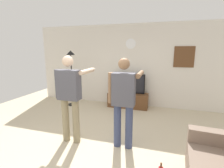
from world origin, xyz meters
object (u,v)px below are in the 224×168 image
at_px(floor_lamp, 71,67).
at_px(person_standing_nearer_lamp, 70,94).
at_px(tv_stand, 128,100).
at_px(person_standing_nearer_couch, 124,98).
at_px(television, 128,84).
at_px(framed_picture, 184,57).
at_px(wall_clock, 131,44).

xyz_separation_m(floor_lamp, person_standing_nearer_lamp, (1.17, -2.07, -0.32)).
bearing_deg(tv_stand, person_standing_nearer_lamp, -106.26).
relative_size(person_standing_nearer_lamp, person_standing_nearer_couch, 1.02).
height_order(television, framed_picture, framed_picture).
xyz_separation_m(wall_clock, floor_lamp, (-1.87, -0.61, -0.74)).
xyz_separation_m(tv_stand, wall_clock, (-0.00, 0.29, 1.83)).
bearing_deg(wall_clock, framed_picture, 0.17).
bearing_deg(person_standing_nearer_lamp, framed_picture, 49.02).
bearing_deg(television, floor_lamp, -168.85).
distance_m(floor_lamp, person_standing_nearer_couch, 2.99).
height_order(television, floor_lamp, floor_lamp).
relative_size(tv_stand, floor_lamp, 0.70).
height_order(tv_stand, television, television).
height_order(tv_stand, framed_picture, framed_picture).
distance_m(framed_picture, floor_lamp, 3.57).
xyz_separation_m(television, framed_picture, (1.64, 0.25, 0.87)).
bearing_deg(tv_stand, wall_clock, 90.00).
relative_size(television, floor_lamp, 0.57).
distance_m(television, framed_picture, 1.87).
distance_m(television, person_standing_nearer_lamp, 2.55).
relative_size(floor_lamp, person_standing_nearer_couch, 1.07).
xyz_separation_m(floor_lamp, person_standing_nearer_couch, (2.24, -1.96, -0.34)).
relative_size(tv_stand, person_standing_nearer_lamp, 0.74).
bearing_deg(floor_lamp, framed_picture, 9.98).
bearing_deg(person_standing_nearer_lamp, television, 74.04).
relative_size(floor_lamp, person_standing_nearer_lamp, 1.05).
height_order(wall_clock, person_standing_nearer_lamp, wall_clock).
bearing_deg(person_standing_nearer_couch, tv_stand, 99.19).
bearing_deg(tv_stand, floor_lamp, -170.23).
xyz_separation_m(wall_clock, framed_picture, (1.64, 0.00, -0.40)).
bearing_deg(television, person_standing_nearer_couch, -80.99).
height_order(wall_clock, person_standing_nearer_couch, wall_clock).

